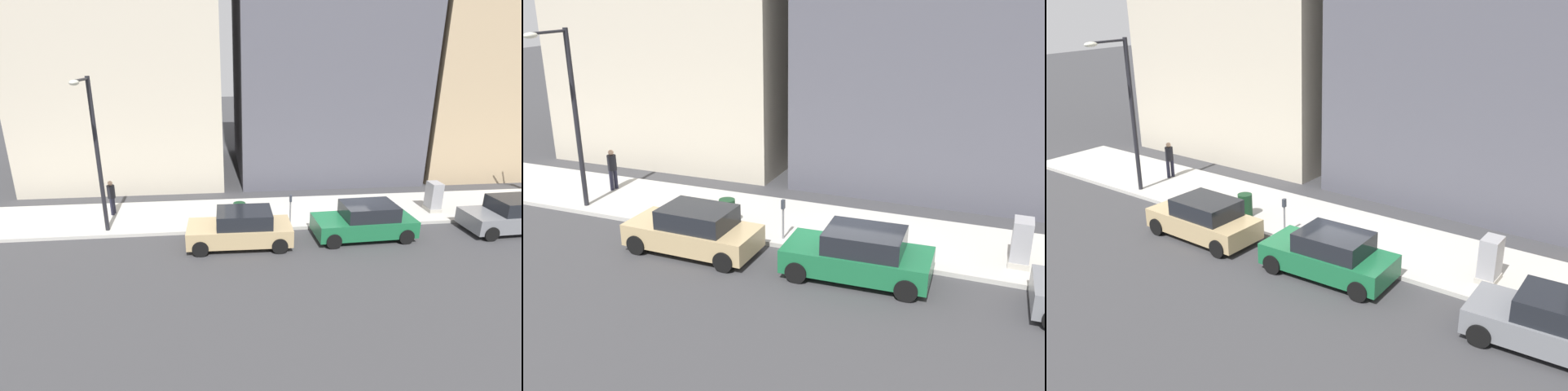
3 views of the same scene
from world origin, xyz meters
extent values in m
plane|color=#38383A|center=(0.00, 0.00, 0.00)|extent=(120.00, 120.00, 0.00)
cube|color=#B2AFA8|center=(2.00, 0.00, 0.07)|extent=(4.00, 36.00, 0.15)
cube|color=slate|center=(-1.04, -7.08, 0.57)|extent=(1.96, 4.26, 0.70)
cube|color=black|center=(-1.03, -7.28, 1.22)|extent=(1.68, 2.26, 0.60)
cylinder|color=black|center=(-1.95, -5.57, 0.32)|extent=(0.24, 0.65, 0.64)
cylinder|color=black|center=(-0.25, -5.50, 0.32)|extent=(0.24, 0.65, 0.64)
cube|color=#196038|center=(-1.04, -0.32, 0.57)|extent=(1.95, 4.26, 0.70)
cube|color=black|center=(-1.03, -0.52, 1.22)|extent=(1.68, 2.26, 0.60)
cylinder|color=black|center=(-1.94, 1.20, 0.32)|extent=(0.24, 0.65, 0.64)
cylinder|color=black|center=(-0.24, 1.26, 0.32)|extent=(0.24, 0.65, 0.64)
cylinder|color=black|center=(-1.83, -1.90, 0.32)|extent=(0.24, 0.65, 0.64)
cylinder|color=black|center=(-0.13, -1.84, 0.32)|extent=(0.24, 0.65, 0.64)
cube|color=tan|center=(-1.24, 4.95, 0.57)|extent=(1.89, 4.24, 0.70)
cube|color=black|center=(-1.25, 4.75, 1.22)|extent=(1.65, 2.23, 0.60)
cylinder|color=black|center=(-2.06, 6.52, 0.32)|extent=(0.23, 0.64, 0.64)
cylinder|color=black|center=(-0.36, 6.49, 0.32)|extent=(0.23, 0.64, 0.64)
cylinder|color=black|center=(-2.12, 3.42, 0.32)|extent=(0.23, 0.64, 0.64)
cylinder|color=black|center=(-0.42, 3.39, 0.32)|extent=(0.23, 0.64, 0.64)
cylinder|color=slate|center=(0.45, 2.56, 0.68)|extent=(0.07, 0.07, 1.05)
cube|color=#2D333D|center=(0.45, 2.56, 1.35)|extent=(0.14, 0.10, 0.30)
cube|color=#A8A399|center=(1.30, -4.67, 0.24)|extent=(0.83, 0.61, 0.18)
cube|color=#939399|center=(1.30, -4.67, 0.96)|extent=(0.75, 0.55, 1.25)
cylinder|color=black|center=(0.55, 10.64, 3.40)|extent=(0.18, 0.18, 6.50)
cylinder|color=black|center=(-0.25, 10.64, 6.55)|extent=(1.60, 0.10, 0.10)
ellipsoid|color=beige|center=(-1.05, 10.64, 6.50)|extent=(0.56, 0.32, 0.20)
cylinder|color=#14381E|center=(0.90, 4.83, 0.60)|extent=(0.56, 0.56, 0.90)
cylinder|color=#1E1E2D|center=(2.35, 10.84, 0.56)|extent=(0.16, 0.16, 0.82)
cylinder|color=#1E1E2D|center=(2.59, 10.82, 0.56)|extent=(0.16, 0.16, 0.82)
cylinder|color=black|center=(2.47, 10.83, 1.28)|extent=(0.36, 0.36, 0.62)
sphere|color=tan|center=(2.47, 10.83, 1.70)|extent=(0.22, 0.22, 0.22)
camera|label=1|loc=(-16.38, 5.69, 7.47)|focal=28.00mm
camera|label=2|loc=(-15.79, -3.97, 7.97)|focal=40.00mm
camera|label=3|loc=(-14.78, -9.31, 8.86)|focal=40.00mm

